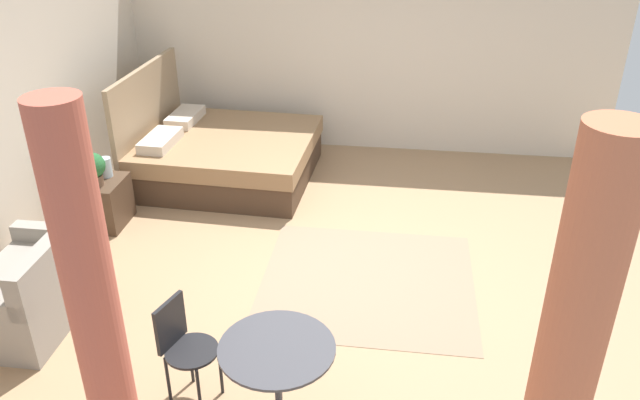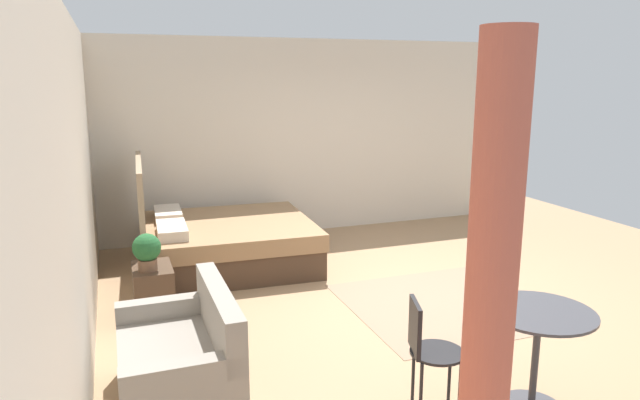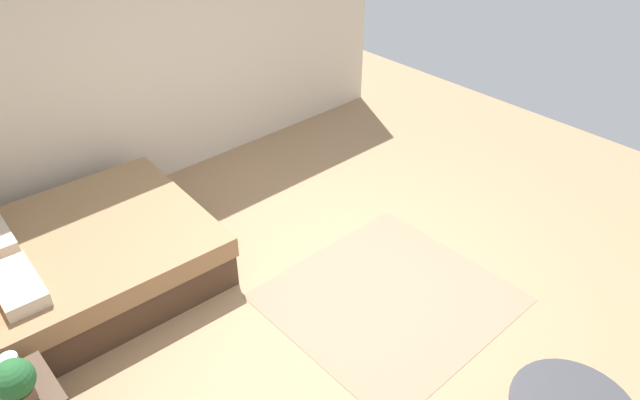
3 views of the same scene
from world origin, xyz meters
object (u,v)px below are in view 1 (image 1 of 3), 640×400
at_px(couch, 32,289).
at_px(potted_plant, 93,168).
at_px(bed, 223,154).
at_px(balcony_table, 278,373).
at_px(vase, 106,167).
at_px(cafe_chair_near_window, 182,342).
at_px(nightstand, 107,203).

relative_size(couch, potted_plant, 3.42).
bearing_deg(bed, potted_plant, 145.68).
bearing_deg(couch, balcony_table, -112.34).
xyz_separation_m(couch, potted_plant, (1.53, 0.12, 0.42)).
bearing_deg(potted_plant, couch, -175.52).
distance_m(potted_plant, vase, 0.24).
height_order(balcony_table, cafe_chair_near_window, cafe_chair_near_window).
bearing_deg(bed, nightstand, 144.87).
height_order(potted_plant, balcony_table, potted_plant).
height_order(couch, vase, couch).
bearing_deg(couch, vase, 3.01).
xyz_separation_m(nightstand, cafe_chair_near_window, (-2.34, -1.65, 0.25)).
bearing_deg(balcony_table, nightstand, 42.66).
height_order(bed, couch, bed).
distance_m(nightstand, balcony_table, 3.51).
bearing_deg(couch, nightstand, 2.76).
distance_m(nightstand, potted_plant, 0.47).
bearing_deg(potted_plant, bed, -34.32).
height_order(nightstand, vase, vase).
bearing_deg(nightstand, bed, -35.13).
bearing_deg(vase, cafe_chair_near_window, -145.96).
relative_size(nightstand, vase, 2.54).
bearing_deg(cafe_chair_near_window, couch, 65.75).
bearing_deg(couch, potted_plant, 4.48).
height_order(bed, cafe_chair_near_window, bed).
height_order(bed, potted_plant, bed).
bearing_deg(balcony_table, potted_plant, 44.28).
bearing_deg(cafe_chair_near_window, balcony_table, -108.03).
bearing_deg(cafe_chair_near_window, vase, 34.04).
distance_m(couch, nightstand, 1.64).
bearing_deg(bed, balcony_table, -159.44).
distance_m(bed, vase, 1.54).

